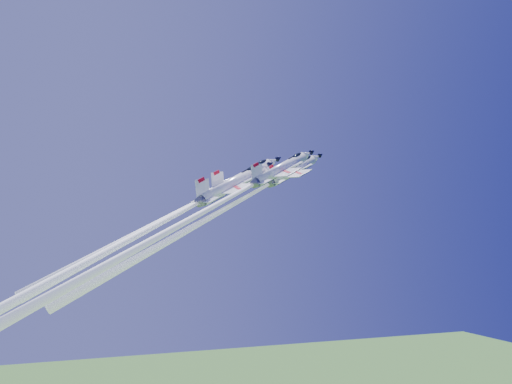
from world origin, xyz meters
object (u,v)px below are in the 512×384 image
object	(u,v)px
jet_lead	(216,214)
jet_left	(177,213)
jet_right	(179,225)
jet_slot	(106,252)

from	to	relation	value
jet_lead	jet_left	size ratio (longest dim) A/B	1.03
jet_lead	jet_right	distance (m)	10.56
jet_lead	jet_left	bearing A→B (deg)	-152.45
jet_lead	jet_slot	world-z (taller)	jet_lead
jet_lead	jet_left	world-z (taller)	jet_lead
jet_left	jet_slot	xyz separation A→B (m)	(-13.24, -9.59, -6.59)
jet_lead	jet_slot	xyz separation A→B (m)	(-18.74, -4.09, -6.20)
jet_slot	jet_left	bearing A→B (deg)	108.48
jet_slot	jet_right	bearing A→B (deg)	59.20
jet_right	jet_left	bearing A→B (deg)	151.22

